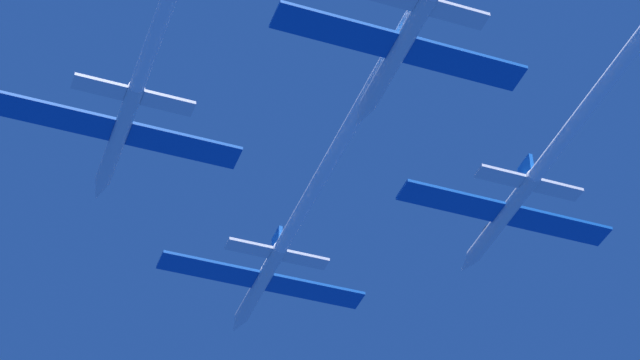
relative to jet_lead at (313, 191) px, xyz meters
The scene contains 3 objects.
jet_lead is the anchor object (origin of this frame).
jet_left_wing 17.10m from the jet_lead, 139.58° to the right, with size 14.76×38.20×2.45m.
jet_right_wing 16.42m from the jet_lead, 39.72° to the right, with size 14.76×36.63×2.45m.
Camera 1 is at (-21.32, -72.23, -51.70)m, focal length 72.57 mm.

